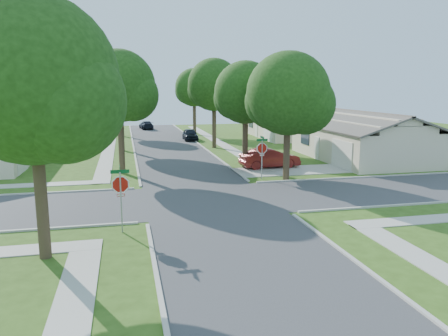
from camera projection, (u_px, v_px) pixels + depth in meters
name	position (u px, v px, depth m)	size (l,w,h in m)	color
ground	(208.00, 200.00, 24.70)	(100.00, 100.00, 0.00)	#2F4A14
road_ns	(208.00, 200.00, 24.70)	(7.00, 100.00, 0.02)	#333335
sidewalk_ne	(217.00, 141.00, 50.95)	(1.20, 40.00, 0.04)	#9E9B91
sidewalk_nw	(110.00, 144.00, 48.28)	(1.20, 40.00, 0.04)	#9E9B91
driveway	(292.00, 170.00, 33.23)	(8.80, 3.60, 0.05)	#9E9B91
stop_sign_sw	(121.00, 187.00, 18.79)	(1.05, 0.80, 2.98)	gray
stop_sign_ne	(262.00, 150.00, 29.86)	(1.05, 0.80, 2.98)	gray
tree_e_near	(246.00, 95.00, 33.34)	(4.97, 4.80, 8.28)	#38281C
tree_e_mid	(215.00, 87.00, 44.73)	(5.59, 5.40, 9.21)	#38281C
tree_e_far	(195.00, 89.00, 57.23)	(5.17, 5.00, 8.72)	#38281C
tree_w_near	(120.00, 89.00, 31.19)	(5.38, 5.20, 8.97)	#38281C
tree_w_mid	(120.00, 85.00, 42.62)	(5.80, 5.60, 9.56)	#38281C
tree_w_far	(121.00, 93.00, 55.26)	(4.76, 4.60, 8.04)	#38281C
tree_sw_corner	(35.00, 88.00, 15.22)	(6.21, 6.00, 9.55)	#38281C
tree_ne_corner	(289.00, 97.00, 29.10)	(5.80, 5.60, 8.66)	#38281C
house_ne_near	(362.00, 142.00, 38.46)	(8.42, 13.60, 4.23)	beige
house_ne_far	(288.00, 125.00, 55.71)	(8.42, 13.60, 4.23)	beige
house_nw_far	(24.00, 128.00, 51.58)	(8.42, 13.60, 4.23)	beige
car_driveway	(270.00, 158.00, 34.32)	(1.64, 4.69, 1.55)	maroon
car_curb_east	(190.00, 134.00, 52.16)	(1.62, 4.04, 1.38)	black
car_curb_west	(146.00, 125.00, 65.83)	(1.72, 4.23, 1.23)	black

